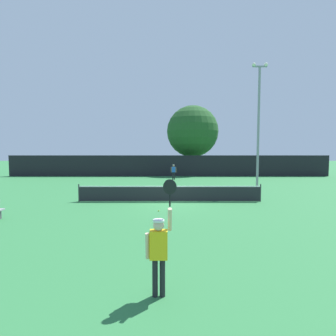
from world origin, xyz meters
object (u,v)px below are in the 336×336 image
Objects in this scene: player_receiving at (173,171)px; large_tree at (192,132)px; player_serving at (159,246)px; tennis_ball at (159,211)px; light_pole at (258,120)px; parked_car_near at (153,165)px.

large_tree is at bearing -109.86° from player_receiving.
player_serving is 7.94m from tennis_ball.
tennis_ball is 0.01× the size of light_pole.
parked_car_near is (-1.85, 27.06, 0.74)m from tennis_ball.
parked_car_near is (-5.60, 5.15, -4.82)m from large_tree.
parked_car_near is at bearing 137.37° from large_tree.
player_serving is at bearing -115.71° from light_pole.
large_tree is (-3.61, 15.09, 0.18)m from light_pole.
light_pole is at bearing -76.54° from large_tree.
light_pole is at bearing 64.29° from player_serving.
parked_car_near is (-9.21, 20.24, -4.64)m from light_pole.
player_serving reaches higher than tennis_ball.
player_serving reaches higher than player_receiving.
player_receiving is 10.87m from light_pole.
large_tree is (2.68, 7.42, 4.63)m from player_receiving.
player_receiving reaches higher than tennis_ball.
large_tree is 9.01m from parked_car_near.
tennis_ball is 0.02× the size of parked_car_near.
player_receiving is 0.16× the size of light_pole.
parked_car_near is at bearing 114.46° from light_pole.
parked_car_near is at bearing -76.93° from player_receiving.
player_serving is 34.99m from parked_car_near.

